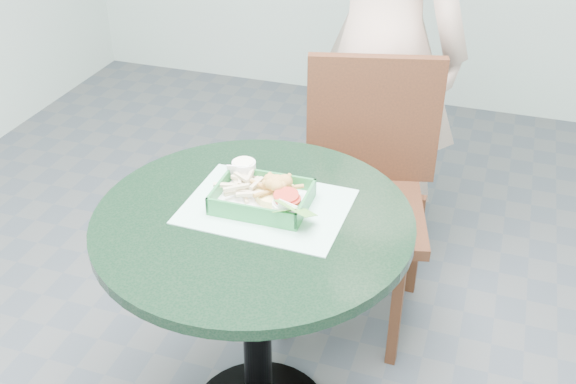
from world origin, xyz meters
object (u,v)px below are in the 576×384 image
(cafe_table, at_px, (255,274))
(food_basket, at_px, (262,207))
(sauce_ramekin, at_px, (245,173))
(dining_chair, at_px, (363,178))
(crab_sandwich, at_px, (276,194))

(cafe_table, relative_size, food_basket, 3.42)
(food_basket, distance_m, sauce_ramekin, 0.13)
(food_basket, bearing_deg, dining_chair, 76.91)
(food_basket, bearing_deg, sauce_ramekin, 132.99)
(crab_sandwich, bearing_deg, food_basket, -142.81)
(dining_chair, distance_m, crab_sandwich, 0.65)
(cafe_table, height_order, dining_chair, dining_chair)
(cafe_table, height_order, sauce_ramekin, sauce_ramekin)
(crab_sandwich, bearing_deg, sauce_ramekin, 149.81)
(dining_chair, bearing_deg, food_basket, -117.11)
(dining_chair, relative_size, sauce_ramekin, 14.40)
(cafe_table, relative_size, dining_chair, 0.88)
(crab_sandwich, distance_m, sauce_ramekin, 0.13)
(dining_chair, height_order, food_basket, dining_chair)
(dining_chair, relative_size, crab_sandwich, 8.43)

